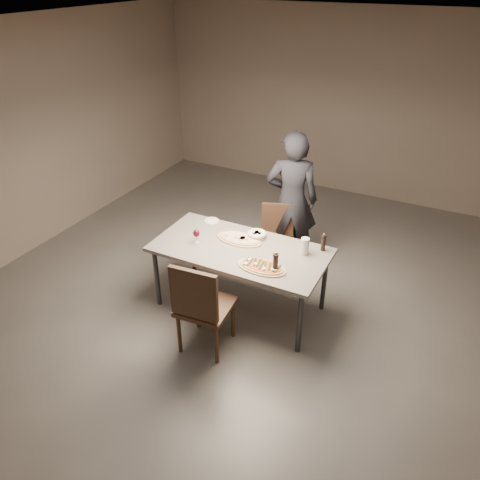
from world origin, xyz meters
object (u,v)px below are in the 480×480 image
at_px(bread_basket, 257,234).
at_px(pepper_mill_left, 323,242).
at_px(dining_table, 240,253).
at_px(ham_pizza, 239,239).
at_px(zucchini_pizza, 262,267).
at_px(chair_far, 277,236).
at_px(carafe, 305,246).
at_px(chair_near, 201,304).
at_px(diner, 292,200).

height_order(bread_basket, pepper_mill_left, pepper_mill_left).
bearing_deg(dining_table, ham_pizza, 119.49).
height_order(zucchini_pizza, chair_far, chair_far).
height_order(zucchini_pizza, carafe, carafe).
relative_size(bread_basket, carafe, 1.11).
relative_size(ham_pizza, bread_basket, 2.54).
bearing_deg(dining_table, pepper_mill_left, 24.41).
distance_m(ham_pizza, chair_near, 0.94).
height_order(dining_table, ham_pizza, ham_pizza).
height_order(chair_near, diner, diner).
xyz_separation_m(dining_table, zucchini_pizza, (0.35, -0.23, 0.07)).
height_order(dining_table, pepper_mill_left, pepper_mill_left).
bearing_deg(carafe, diner, 118.89).
bearing_deg(chair_near, pepper_mill_left, 50.20).
bearing_deg(chair_far, dining_table, 64.08).
relative_size(ham_pizza, chair_near, 0.49).
height_order(bread_basket, chair_near, chair_near).
relative_size(carafe, diner, 0.10).
xyz_separation_m(ham_pizza, diner, (0.21, 0.95, 0.09)).
xyz_separation_m(zucchini_pizza, chair_near, (-0.36, -0.55, -0.20)).
distance_m(pepper_mill_left, chair_near, 1.40).
xyz_separation_m(bread_basket, chair_far, (0.00, 0.57, -0.31)).
xyz_separation_m(carafe, chair_near, (-0.64, -0.98, -0.27)).
xyz_separation_m(carafe, diner, (-0.49, 0.89, 0.01)).
relative_size(ham_pizza, carafe, 2.82).
bearing_deg(carafe, chair_far, 131.09).
bearing_deg(dining_table, zucchini_pizza, -33.08).
xyz_separation_m(bread_basket, carafe, (0.56, -0.07, 0.05)).
bearing_deg(diner, dining_table, 63.56).
height_order(chair_far, diner, diner).
bearing_deg(bread_basket, pepper_mill_left, 6.36).
height_order(bread_basket, chair_far, chair_far).
distance_m(dining_table, diner, 1.12).
bearing_deg(chair_near, ham_pizza, 89.38).
bearing_deg(ham_pizza, pepper_mill_left, -0.96).
bearing_deg(carafe, pepper_mill_left, 45.68).
relative_size(pepper_mill_left, carafe, 1.12).
bearing_deg(pepper_mill_left, bread_basket, -173.64).
height_order(pepper_mill_left, carafe, pepper_mill_left).
relative_size(dining_table, bread_basket, 9.10).
height_order(ham_pizza, bread_basket, bread_basket).
xyz_separation_m(dining_table, ham_pizza, (-0.08, 0.15, 0.07)).
distance_m(pepper_mill_left, carafe, 0.21).
height_order(dining_table, zucchini_pizza, zucchini_pizza).
xyz_separation_m(bread_basket, pepper_mill_left, (0.71, 0.08, 0.05)).
distance_m(bread_basket, carafe, 0.57).
xyz_separation_m(zucchini_pizza, chair_far, (-0.28, 1.07, -0.29)).
xyz_separation_m(zucchini_pizza, ham_pizza, (-0.43, 0.37, -0.00)).
bearing_deg(carafe, dining_table, -162.14).
relative_size(bread_basket, chair_far, 0.23).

